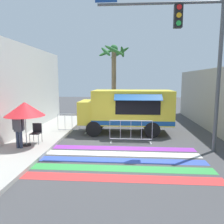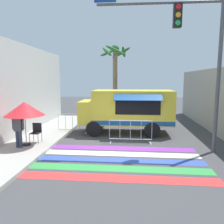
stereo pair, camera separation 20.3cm
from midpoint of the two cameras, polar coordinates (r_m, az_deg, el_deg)
name	(u,v)px [view 1 (the left image)]	position (r m, az deg, el deg)	size (l,w,h in m)	color
ground_plane	(122,149)	(9.83, 2.09, -9.63)	(60.00, 60.00, 0.00)	#424244
sidewalk_left	(7,145)	(11.31, -26.15, -7.72)	(4.40, 16.00, 0.14)	#A8A59E
concrete_wall_right	(218,102)	(13.32, 25.53, 2.46)	(0.20, 16.00, 3.72)	#A39E93
crosswalk_painted	(121,160)	(8.50, 1.73, -12.55)	(6.40, 3.60, 0.01)	red
food_truck	(125,108)	(12.50, 3.02, 1.01)	(5.20, 2.60, 2.46)	yellow
traffic_signal_pole	(195,45)	(9.79, 20.25, 16.12)	(5.17, 0.29, 6.43)	#515456
patio_umbrella	(25,109)	(10.25, -22.37, 0.69)	(1.72, 1.72, 1.95)	black
folding_chair	(36,131)	(10.78, -19.65, -4.72)	(0.43, 0.43, 0.90)	#4C4C51
vendor_person	(19,128)	(10.13, -23.76, -3.84)	(0.53, 0.21, 1.56)	#2D3347
barricade_front	(131,132)	(10.59, 4.40, -5.19)	(2.06, 0.44, 1.13)	#B7BABF
barricade_side	(72,124)	(12.75, -10.84, -3.05)	(1.68, 0.44, 1.13)	#B7BABF
palm_tree	(114,68)	(16.99, 0.13, 11.30)	(2.47, 2.33, 5.67)	#7A664C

